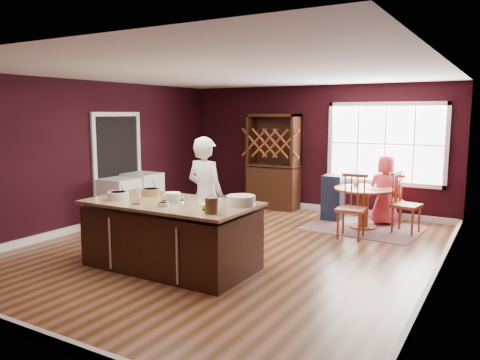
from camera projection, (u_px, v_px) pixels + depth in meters
The scene contains 28 objects.
room_shell at pixel (231, 163), 7.14m from camera, with size 7.00×7.00×7.00m.
window at pixel (385, 144), 9.34m from camera, with size 2.36×0.10×1.66m, color white, non-canonical shape.
doorway at pixel (118, 169), 9.18m from camera, with size 0.08×1.26×2.13m, color white, non-canonical shape.
kitchen_island at pixel (171, 236), 6.41m from camera, with size 2.35×1.23×0.92m.
dining_table at pixel (364, 200), 8.59m from camera, with size 1.08×1.08×0.75m.
baker at pixel (206, 196), 6.96m from camera, with size 0.65×0.43×1.77m, color white.
layer_cake at pixel (173, 197), 6.34m from camera, with size 0.30×0.30×0.12m, color white, non-canonical shape.
bowl_blue at pixel (118, 196), 6.48m from camera, with size 0.29×0.29×0.11m, color white.
bowl_yellow at pixel (151, 192), 6.81m from camera, with size 0.27×0.27×0.10m, color olive.
bowl_pink at pixel (137, 202), 6.20m from camera, with size 0.15×0.15×0.06m, color white.
bowl_olive at pixel (163, 204), 6.01m from camera, with size 0.14×0.14×0.05m, color beige.
drinking_glass at pixel (186, 200), 6.07m from camera, with size 0.08×0.08×0.15m, color white.
dinner_plate at pixel (208, 205), 6.10m from camera, with size 0.25×0.25×0.02m, color beige.
white_tub at pixel (241, 200), 6.09m from camera, with size 0.38×0.38×0.13m, color silver.
stoneware_crock at pixel (212, 205), 5.58m from camera, with size 0.16×0.16×0.19m, color brown.
toy_figurine at pixel (204, 208), 5.76m from camera, with size 0.04×0.04×0.07m, color #F4EF0F, non-canonical shape.
rug at pixel (363, 228), 8.67m from camera, with size 2.01×1.55×0.01m, color brown.
chair_east at pixel (407, 203), 8.23m from camera, with size 0.46×0.44×1.10m, color brown, non-canonical shape.
chair_south at pixel (351, 206), 7.88m from camera, with size 0.46×0.44×1.10m, color brown, non-canonical shape.
chair_north at pixel (391, 198), 9.07m from camera, with size 0.41×0.39×0.97m, color #946226, non-canonical shape.
seated_woman at pixel (385, 190), 8.86m from camera, with size 0.65×0.42×1.33m, color #D84354.
high_chair at pixel (333, 197), 9.27m from camera, with size 0.38×0.38×0.93m, color #222B44, non-canonical shape.
toddler at pixel (332, 180), 9.23m from camera, with size 0.18×0.14×0.26m, color #8CA5BF, non-canonical shape.
table_plate at pixel (376, 189), 8.40m from camera, with size 0.19×0.19×0.01m, color beige.
table_cup at pixel (356, 183), 8.81m from camera, with size 0.13×0.13×0.10m, color white.
hutch at pixel (273, 161), 10.36m from camera, with size 1.14×0.48×2.09m, color #362012.
washer at pixel (120, 202), 8.82m from camera, with size 0.62×0.60×0.90m, color white.
dryer at pixel (143, 196), 9.37m from camera, with size 0.64×0.62×0.92m, color white.
Camera 1 is at (3.70, -6.07, 2.11)m, focal length 35.00 mm.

